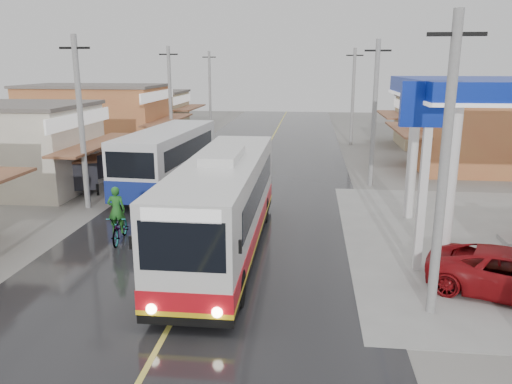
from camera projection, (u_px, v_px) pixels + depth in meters
ground at (184, 300)px, 14.60m from camera, size 120.00×120.00×0.00m
road at (248, 183)px, 29.04m from camera, size 12.00×90.00×0.02m
centre_line at (248, 182)px, 29.04m from camera, size 0.15×90.00×0.01m
shopfronts_left at (61, 168)px, 33.31m from camera, size 11.00×44.00×5.20m
utility_poles_left at (138, 176)px, 30.75m from camera, size 1.60×50.00×8.00m
utility_poles_right at (370, 186)px, 28.31m from camera, size 1.60×36.00×8.00m
coach_bus at (224, 205)px, 17.90m from camera, size 2.84×11.99×3.74m
second_bus at (168, 158)px, 27.11m from camera, size 3.32×10.00×3.27m
cyclist at (119, 223)px, 19.22m from camera, size 1.00×2.17×2.25m
tricycle_near at (83, 173)px, 26.71m from camera, size 2.42×2.66×1.85m
tricycle_far at (87, 166)px, 28.56m from camera, size 2.16×2.69×1.78m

